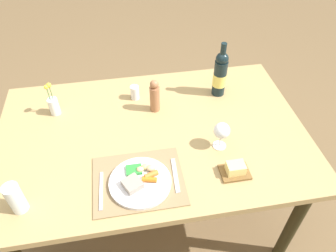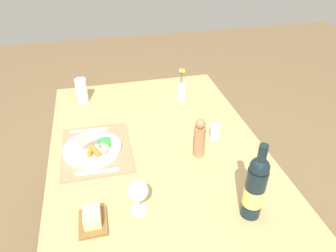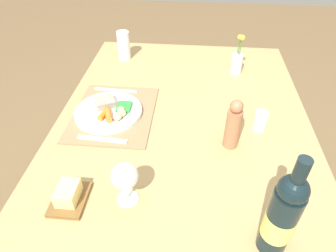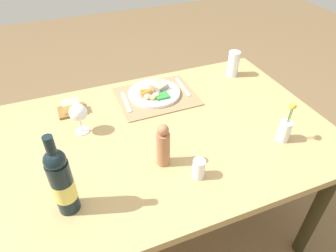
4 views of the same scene
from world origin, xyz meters
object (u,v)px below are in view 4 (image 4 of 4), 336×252
at_px(pepper_mill, 163,146).
at_px(wine_glass, 78,113).
at_px(dining_table, 158,147).
at_px(wine_bottle, 62,182).
at_px(salt_shaker, 199,169).
at_px(knife, 126,102).
at_px(dinner_plate, 154,93).
at_px(flower_vase, 285,128).
at_px(water_tumbler, 233,65).
at_px(butter_dish, 71,108).
at_px(fork, 183,87).

bearing_deg(pepper_mill, wine_glass, -49.94).
relative_size(dining_table, wine_bottle, 4.85).
bearing_deg(salt_shaker, knife, -78.14).
xyz_separation_m(dinner_plate, wine_bottle, (0.51, 0.56, 0.11)).
xyz_separation_m(dining_table, flower_vase, (-0.49, 0.24, 0.15)).
bearing_deg(water_tumbler, butter_dish, 1.52).
height_order(dining_table, fork, fork).
height_order(dining_table, dinner_plate, dinner_plate).
height_order(flower_vase, pepper_mill, flower_vase).
relative_size(dining_table, water_tumbler, 10.75).
bearing_deg(salt_shaker, water_tumbler, -130.04).
relative_size(wine_glass, water_tumbler, 0.99).
bearing_deg(butter_dish, fork, 179.85).
relative_size(knife, salt_shaker, 2.31).
xyz_separation_m(knife, wine_bottle, (0.35, 0.54, 0.12)).
bearing_deg(butter_dish, dining_table, 136.46).
bearing_deg(fork, water_tumbler, -173.02).
height_order(dinner_plate, butter_dish, butter_dish).
bearing_deg(fork, wine_glass, 18.90).
distance_m(wine_glass, wine_bottle, 0.42).
bearing_deg(wine_glass, wine_bottle, 74.99).
bearing_deg(pepper_mill, salt_shaker, 130.16).
bearing_deg(wine_bottle, butter_dish, -98.65).
bearing_deg(dining_table, knife, -77.16).
relative_size(wine_bottle, flower_vase, 1.66).
distance_m(dining_table, wine_bottle, 0.54).
distance_m(knife, wine_bottle, 0.66).
height_order(pepper_mill, salt_shaker, pepper_mill).
bearing_deg(water_tumbler, salt_shaker, 49.96).
distance_m(dinner_plate, wine_bottle, 0.76).
bearing_deg(water_tumbler, fork, 4.56).
height_order(knife, salt_shaker, salt_shaker).
bearing_deg(dinner_plate, water_tumbler, -175.47).
height_order(knife, wine_glass, wine_glass).
relative_size(fork, wine_bottle, 0.60).
xyz_separation_m(dining_table, salt_shaker, (-0.06, 0.29, 0.12)).
xyz_separation_m(wine_glass, water_tumbler, (-0.90, -0.19, -0.04)).
height_order(dinner_plate, fork, dinner_plate).
bearing_deg(dining_table, wine_bottle, 31.54).
distance_m(flower_vase, butter_dish, 0.99).
distance_m(wine_bottle, butter_dish, 0.59).
distance_m(dinner_plate, flower_vase, 0.67).
bearing_deg(dining_table, butter_dish, -43.54).
xyz_separation_m(fork, wine_glass, (0.57, 0.17, 0.09)).
xyz_separation_m(dining_table, fork, (-0.26, -0.31, 0.09)).
bearing_deg(knife, dining_table, 106.27).
bearing_deg(wine_glass, dining_table, 155.15).
bearing_deg(wine_bottle, fork, -140.02).
distance_m(dining_table, pepper_mill, 0.25).
bearing_deg(fork, wine_bottle, 42.40).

